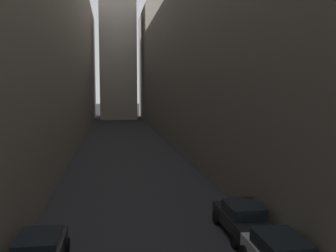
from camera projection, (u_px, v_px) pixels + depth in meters
name	position (u px, v px, depth m)	size (l,w,h in m)	color
ground_plane	(126.00, 149.00, 42.81)	(264.00, 264.00, 0.00)	#232326
building_block_left	(13.00, 42.00, 41.81)	(13.40, 108.00, 23.93)	#756B5B
building_block_right	(233.00, 44.00, 45.49)	(14.89, 108.00, 24.26)	#60594F
parked_car_left_third	(39.00, 252.00, 14.30)	(1.91, 4.42, 1.34)	black
parked_car_right_far	(242.00, 218.00, 17.79)	(1.91, 4.33, 1.51)	black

